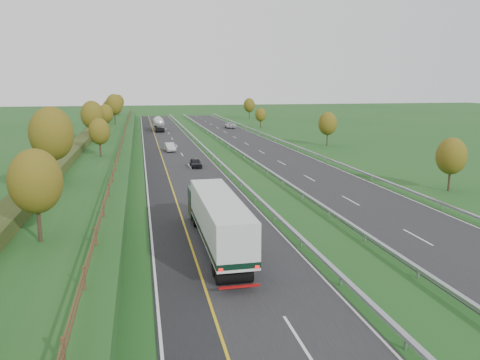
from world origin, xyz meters
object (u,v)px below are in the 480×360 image
object	(u,v)px
car_small_far	(157,121)
road_tanker	(159,123)
box_lorry	(217,218)
car_dark_near	(196,163)
car_oncoming	(230,125)
car_silver_mid	(170,147)

from	to	relation	value
car_small_far	road_tanker	bearing A→B (deg)	-87.20
box_lorry	car_dark_near	size ratio (longest dim) A/B	4.36
box_lorry	car_oncoming	size ratio (longest dim) A/B	2.98
box_lorry	car_silver_mid	world-z (taller)	box_lorry
box_lorry	car_oncoming	bearing A→B (deg)	78.55
car_dark_near	car_silver_mid	xyz separation A→B (m)	(-2.61, 17.44, 0.11)
car_dark_near	car_small_far	bearing A→B (deg)	90.79
box_lorry	car_small_far	size ratio (longest dim) A/B	3.27
road_tanker	car_dark_near	distance (m)	56.56
road_tanker	car_small_far	world-z (taller)	road_tanker
box_lorry	car_dark_near	world-z (taller)	box_lorry
car_oncoming	car_dark_near	bearing A→B (deg)	78.31
car_oncoming	car_silver_mid	bearing A→B (deg)	69.41
car_silver_mid	car_oncoming	distance (m)	46.28
road_tanker	car_small_far	xyz separation A→B (m)	(0.53, 24.69, -1.10)
car_dark_near	box_lorry	bearing A→B (deg)	-95.01
car_silver_mid	car_oncoming	size ratio (longest dim) A/B	0.83
car_dark_near	car_oncoming	xyz separation A→B (m)	(16.49, 59.59, 0.12)
road_tanker	car_dark_near	xyz separation A→B (m)	(2.80, -56.48, -1.19)
car_oncoming	road_tanker	bearing A→B (deg)	12.93
car_small_far	car_silver_mid	bearing A→B (deg)	-86.27
car_small_far	car_oncoming	xyz separation A→B (m)	(18.76, -21.58, 0.04)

